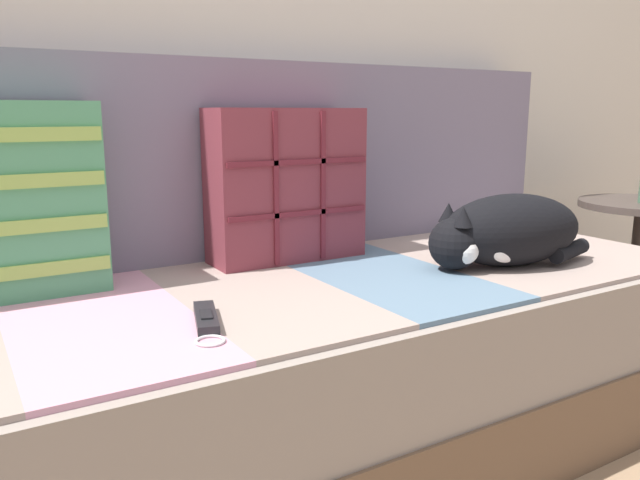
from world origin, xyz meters
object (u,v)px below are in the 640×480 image
couch (312,367)px  end_table (639,248)px  sleeping_cat (504,233)px  game_remote_near (206,320)px  throw_pillow_quilted (286,185)px

couch → end_table: 1.28m
sleeping_cat → end_table: bearing=11.7°
couch → end_table: end_table is taller
game_remote_near → end_table: 1.60m
end_table → sleeping_cat: bearing=-168.3°
throw_pillow_quilted → end_table: size_ratio=0.78×
throw_pillow_quilted → sleeping_cat: throw_pillow_quilted is taller
sleeping_cat → game_remote_near: size_ratio=2.18×
throw_pillow_quilted → sleeping_cat: size_ratio=0.88×
game_remote_near → end_table: size_ratio=0.40×
throw_pillow_quilted → game_remote_near: bearing=-134.3°
sleeping_cat → throw_pillow_quilted: bearing=140.0°
sleeping_cat → game_remote_near: sleeping_cat is taller
couch → end_table: bearing=1.0°
sleeping_cat → couch: bearing=161.1°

